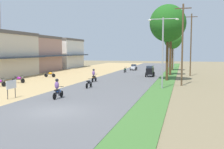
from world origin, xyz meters
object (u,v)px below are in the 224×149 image
object	(u,v)px
utility_pole_far	(191,44)
motorbike_ahead_second	(89,83)
car_van_black	(150,70)
median_tree_third	(173,40)
motorbike_ahead_fourth	(125,70)
motorbike_foreground_rider	(58,89)
motorbike_ahead_third	(94,76)
car_sedan_white	(134,67)
streetlamp_near	(163,48)
parked_motorbike_third	(50,74)
streetlamp_mid	(174,48)
street_signboard	(11,86)
median_tree_nearest	(168,23)
parked_motorbike_second	(19,79)
median_tree_second	(171,29)
utility_pole_near	(182,44)

from	to	relation	value
utility_pole_far	motorbike_ahead_second	xyz separation A→B (m)	(-10.75, -17.39, -4.53)
utility_pole_far	car_van_black	bearing A→B (deg)	-150.48
median_tree_third	motorbike_ahead_fourth	bearing A→B (deg)	-135.43
motorbike_foreground_rider	motorbike_ahead_third	world-z (taller)	same
median_tree_third	car_sedan_white	world-z (taller)	median_tree_third
motorbike_ahead_third	streetlamp_near	bearing A→B (deg)	-22.14
streetlamp_near	motorbike_ahead_second	world-z (taller)	streetlamp_near
parked_motorbike_third	streetlamp_near	distance (m)	19.19
median_tree_third	streetlamp_mid	world-z (taller)	median_tree_third
motorbike_ahead_fourth	motorbike_ahead_third	bearing A→B (deg)	-92.48
street_signboard	streetlamp_mid	bearing A→B (deg)	75.26
parked_motorbike_third	motorbike_ahead_second	world-z (taller)	motorbike_ahead_second
parked_motorbike_third	median_tree_nearest	xyz separation A→B (m)	(17.22, 0.19, 7.04)
parked_motorbike_third	motorbike_foreground_rider	size ratio (longest dim) A/B	1.00
car_sedan_white	motorbike_ahead_second	size ratio (longest dim) A/B	1.26
parked_motorbike_second	motorbike_ahead_second	world-z (taller)	motorbike_ahead_second
streetlamp_mid	parked_motorbike_third	bearing A→B (deg)	-122.24
parked_motorbike_third	car_van_black	size ratio (longest dim) A/B	0.75
median_tree_third	motorbike_ahead_fourth	size ratio (longest dim) A/B	4.54
median_tree_second	parked_motorbike_third	bearing A→B (deg)	-154.62
motorbike_ahead_third	parked_motorbike_second	bearing A→B (deg)	-157.92
median_tree_nearest	median_tree_second	distance (m)	8.00
median_tree_second	streetlamp_mid	size ratio (longest dim) A/B	1.19
motorbike_ahead_third	streetlamp_mid	bearing A→B (deg)	74.25
streetlamp_mid	car_sedan_white	xyz separation A→B (m)	(-7.68, -9.70, -3.93)
median_tree_second	car_sedan_white	size ratio (longest dim) A/B	4.21
street_signboard	utility_pole_far	world-z (taller)	utility_pole_far
utility_pole_near	streetlamp_mid	bearing A→B (deg)	93.52
median_tree_third	car_van_black	world-z (taller)	median_tree_third
utility_pole_far	motorbike_foreground_rider	world-z (taller)	utility_pole_far
street_signboard	streetlamp_mid	distance (m)	45.77
car_van_black	motorbike_ahead_third	world-z (taller)	car_van_black
median_tree_nearest	motorbike_ahead_fourth	world-z (taller)	median_tree_nearest
streetlamp_near	motorbike_ahead_fourth	distance (m)	21.07
car_sedan_white	motorbike_foreground_rider	bearing A→B (deg)	-90.22
streetlamp_mid	utility_pole_far	distance (m)	19.51
streetlamp_near	utility_pole_near	xyz separation A→B (m)	(1.96, 3.13, 0.49)
median_tree_second	motorbike_ahead_second	size ratio (longest dim) A/B	5.29
parked_motorbike_second	motorbike_ahead_third	xyz separation A→B (m)	(8.59, 3.48, 0.30)
parked_motorbike_third	motorbike_ahead_fourth	xyz separation A→B (m)	(9.05, 11.45, 0.02)
median_tree_third	streetlamp_near	world-z (taller)	median_tree_third
car_van_black	parked_motorbike_second	bearing A→B (deg)	-140.30
parked_motorbike_second	streetlamp_near	size ratio (longest dim) A/B	0.24
median_tree_third	motorbike_ahead_third	bearing A→B (deg)	-110.56
street_signboard	motorbike_ahead_fourth	size ratio (longest dim) A/B	0.83
parked_motorbike_second	car_sedan_white	distance (m)	26.91
parked_motorbike_second	car_van_black	world-z (taller)	car_van_black
median_tree_second	car_van_black	bearing A→B (deg)	-128.71
car_van_black	motorbike_ahead_fourth	size ratio (longest dim) A/B	1.34
car_sedan_white	utility_pole_near	bearing A→B (deg)	-66.41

